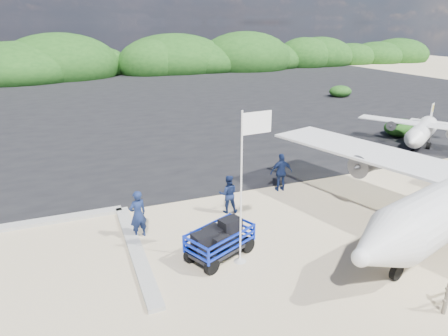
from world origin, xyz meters
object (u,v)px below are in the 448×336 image
at_px(flagpole, 240,261).
at_px(crew_b, 228,194).
at_px(signboard, 416,238).
at_px(aircraft_large, 257,109).
at_px(crew_c, 281,172).
at_px(baggage_cart, 220,256).
at_px(crew_a, 138,214).
at_px(aircraft_small, 79,107).

xyz_separation_m(flagpole, crew_b, (1.06, 3.68, 0.84)).
bearing_deg(signboard, aircraft_large, 55.29).
height_order(crew_b, crew_c, crew_c).
relative_size(baggage_cart, flagpole, 0.48).
height_order(crew_a, aircraft_small, crew_a).
distance_m(baggage_cart, crew_b, 3.64).
height_order(baggage_cart, flagpole, flagpole).
relative_size(signboard, crew_b, 0.98).
xyz_separation_m(flagpole, crew_c, (4.33, 4.93, 0.94)).
bearing_deg(signboard, crew_a, 134.91).
distance_m(aircraft_large, aircraft_small, 17.25).
height_order(signboard, crew_a, crew_a).
relative_size(signboard, aircraft_large, 0.10).
xyz_separation_m(baggage_cart, signboard, (7.41, -1.58, 0.00)).
distance_m(signboard, crew_c, 6.57).
xyz_separation_m(signboard, crew_c, (-2.54, 5.98, 0.94)).
bearing_deg(crew_b, aircraft_small, -62.35).
bearing_deg(crew_c, crew_a, 23.33).
bearing_deg(crew_c, aircraft_small, -63.96).
distance_m(baggage_cart, signboard, 7.57).
relative_size(baggage_cart, aircraft_large, 0.15).
xyz_separation_m(signboard, crew_a, (-9.78, 4.00, 0.95)).
height_order(crew_b, aircraft_small, crew_b).
xyz_separation_m(crew_a, crew_b, (3.97, 0.74, -0.11)).
bearing_deg(flagpole, crew_a, 134.67).
bearing_deg(crew_a, baggage_cart, 114.84).
bearing_deg(aircraft_small, baggage_cart, 64.20).
distance_m(baggage_cart, aircraft_large, 25.77).
xyz_separation_m(flagpole, signboard, (6.87, -1.06, 0.00)).
xyz_separation_m(crew_a, aircraft_large, (14.84, 20.14, -0.95)).
height_order(signboard, crew_b, crew_b).
xyz_separation_m(baggage_cart, crew_a, (-2.37, 2.42, 0.95)).
height_order(baggage_cart, signboard, signboard).
bearing_deg(aircraft_large, crew_b, 44.25).
bearing_deg(signboard, crew_c, 90.15).
relative_size(signboard, crew_a, 0.86).
distance_m(crew_a, crew_c, 7.50).
bearing_deg(crew_a, crew_c, 175.77).
bearing_deg(baggage_cart, crew_a, 109.55).
relative_size(baggage_cart, crew_b, 1.51).
bearing_deg(flagpole, signboard, -8.75).
relative_size(flagpole, crew_b, 3.12).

